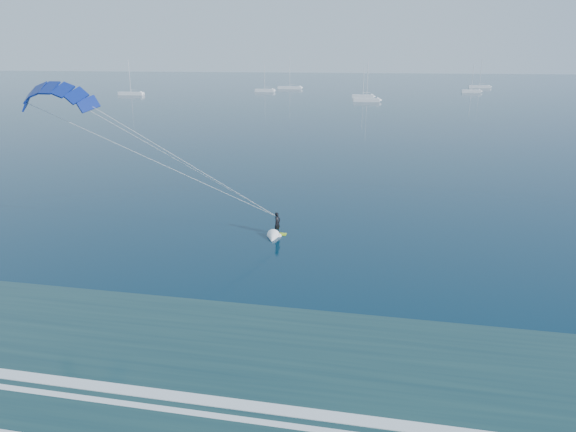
# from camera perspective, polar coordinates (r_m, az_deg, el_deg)

# --- Properties ---
(kitesurfer_rig) EXTENTS (20.24, 8.90, 14.10)m
(kitesurfer_rig) POSITION_cam_1_polar(r_m,az_deg,el_deg) (42.01, -12.87, 6.43)
(kitesurfer_rig) COLOR #B8EC1B
(kitesurfer_rig) RESTS_ON ground
(sailboat_0) EXTENTS (10.02, 2.40, 13.45)m
(sailboat_0) POSITION_cam_1_polar(r_m,az_deg,el_deg) (213.03, -17.04, 12.90)
(sailboat_0) COLOR white
(sailboat_0) RESTS_ON ground
(sailboat_1) EXTENTS (8.24, 2.40, 11.38)m
(sailboat_1) POSITION_cam_1_polar(r_m,az_deg,el_deg) (222.67, -2.60, 13.79)
(sailboat_1) COLOR white
(sailboat_1) RESTS_ON ground
(sailboat_2) EXTENTS (10.89, 2.40, 14.38)m
(sailboat_2) POSITION_cam_1_polar(r_m,az_deg,el_deg) (241.44, 0.20, 14.10)
(sailboat_2) COLOR white
(sailboat_2) RESTS_ON ground
(sailboat_3) EXTENTS (7.61, 2.40, 10.72)m
(sailboat_3) POSITION_cam_1_polar(r_m,az_deg,el_deg) (192.15, 8.32, 13.04)
(sailboat_3) COLOR white
(sailboat_3) RESTS_ON ground
(sailboat_4) EXTENTS (9.77, 2.40, 13.14)m
(sailboat_4) POSITION_cam_1_polar(r_m,az_deg,el_deg) (264.57, 20.49, 13.33)
(sailboat_4) COLOR white
(sailboat_4) RESTS_ON ground
(sailboat_7) EXTENTS (8.65, 2.40, 12.92)m
(sailboat_7) POSITION_cam_1_polar(r_m,az_deg,el_deg) (176.78, 8.73, 12.66)
(sailboat_7) COLOR white
(sailboat_7) RESTS_ON ground
(sailboat_8) EXTENTS (7.51, 2.40, 11.23)m
(sailboat_8) POSITION_cam_1_polar(r_m,az_deg,el_deg) (230.42, 19.69, 12.95)
(sailboat_8) COLOR white
(sailboat_8) RESTS_ON ground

